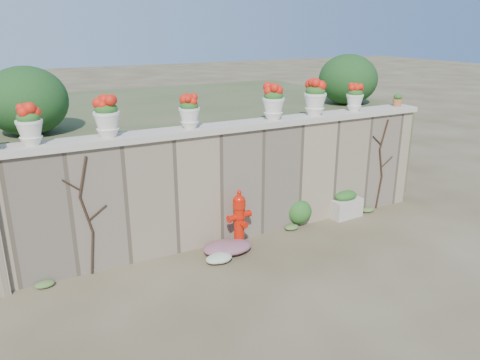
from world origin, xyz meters
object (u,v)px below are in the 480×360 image
fire_hydrant (239,219)px  urn_pot_0 (29,125)px  terracotta_pot (398,101)px  planter_box (345,205)px

fire_hydrant → urn_pot_0: urn_pot_0 is taller
urn_pot_0 → fire_hydrant: bearing=-8.8°
fire_hydrant → terracotta_pot: bearing=-3.7°
fire_hydrant → urn_pot_0: (-3.06, 0.47, 1.85)m
terracotta_pot → planter_box: bearing=-170.0°
planter_box → fire_hydrant: bearing=-179.0°
urn_pot_0 → terracotta_pot: bearing=0.0°
fire_hydrant → planter_box: fire_hydrant is taller
urn_pot_0 → terracotta_pot: 7.01m
planter_box → terracotta_pot: terracotta_pot is taller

